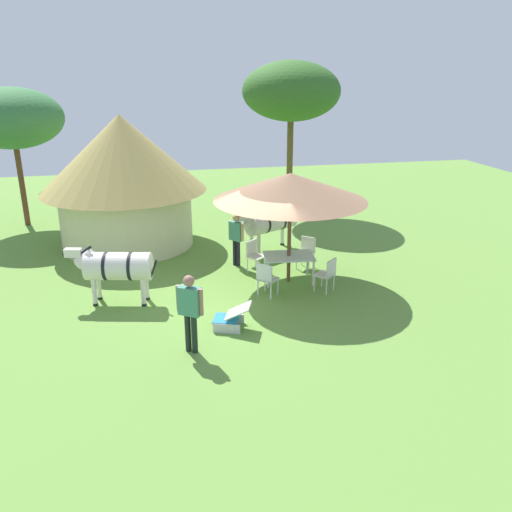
{
  "coord_description": "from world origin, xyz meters",
  "views": [
    {
      "loc": [
        -2.05,
        -11.84,
        5.47
      ],
      "look_at": [
        0.55,
        0.31,
        1.0
      ],
      "focal_mm": 36.59,
      "sensor_mm": 36.0,
      "label": 1
    }
  ],
  "objects_px": {
    "striped_lounge_chair": "(231,318)",
    "zebra_nearest_camera": "(116,267)",
    "patio_chair_west_end": "(254,254)",
    "standing_watcher": "(190,307)",
    "acacia_tree_far_lawn": "(291,92)",
    "guest_beside_umbrella": "(236,235)",
    "patio_dining_table": "(289,258)",
    "shade_umbrella": "(290,187)",
    "patio_chair_near_lawn": "(266,277)",
    "patio_chair_near_hut": "(327,273)",
    "thatched_hut": "(124,175)",
    "acacia_tree_right_background": "(12,118)",
    "zebra_by_umbrella": "(270,222)",
    "patio_chair_east_end": "(307,250)"
  },
  "relations": [
    {
      "from": "patio_chair_west_end",
      "to": "acacia_tree_right_background",
      "type": "bearing_deg",
      "value": -80.36
    },
    {
      "from": "shade_umbrella",
      "to": "patio_chair_east_end",
      "type": "height_order",
      "value": "shade_umbrella"
    },
    {
      "from": "thatched_hut",
      "to": "acacia_tree_far_lawn",
      "type": "relative_size",
      "value": 0.9
    },
    {
      "from": "patio_chair_west_end",
      "to": "guest_beside_umbrella",
      "type": "relative_size",
      "value": 0.58
    },
    {
      "from": "guest_beside_umbrella",
      "to": "zebra_by_umbrella",
      "type": "xyz_separation_m",
      "value": [
        1.26,
        1.09,
        0.0
      ]
    },
    {
      "from": "patio_chair_near_hut",
      "to": "standing_watcher",
      "type": "distance_m",
      "value": 4.42
    },
    {
      "from": "patio_chair_near_lawn",
      "to": "acacia_tree_right_background",
      "type": "distance_m",
      "value": 11.39
    },
    {
      "from": "shade_umbrella",
      "to": "patio_chair_east_end",
      "type": "xyz_separation_m",
      "value": [
        0.79,
        0.9,
        -2.09
      ]
    },
    {
      "from": "thatched_hut",
      "to": "zebra_by_umbrella",
      "type": "bearing_deg",
      "value": -19.93
    },
    {
      "from": "patio_chair_near_hut",
      "to": "acacia_tree_far_lawn",
      "type": "distance_m",
      "value": 9.2
    },
    {
      "from": "zebra_by_umbrella",
      "to": "guest_beside_umbrella",
      "type": "bearing_deg",
      "value": 103.95
    },
    {
      "from": "patio_chair_west_end",
      "to": "guest_beside_umbrella",
      "type": "height_order",
      "value": "guest_beside_umbrella"
    },
    {
      "from": "thatched_hut",
      "to": "shade_umbrella",
      "type": "height_order",
      "value": "thatched_hut"
    },
    {
      "from": "zebra_nearest_camera",
      "to": "zebra_by_umbrella",
      "type": "bearing_deg",
      "value": -43.53
    },
    {
      "from": "guest_beside_umbrella",
      "to": "acacia_tree_right_background",
      "type": "height_order",
      "value": "acacia_tree_right_background"
    },
    {
      "from": "striped_lounge_chair",
      "to": "zebra_nearest_camera",
      "type": "bearing_deg",
      "value": 72.32
    },
    {
      "from": "zebra_nearest_camera",
      "to": "patio_chair_east_end",
      "type": "bearing_deg",
      "value": -62.65
    },
    {
      "from": "acacia_tree_far_lawn",
      "to": "standing_watcher",
      "type": "bearing_deg",
      "value": -115.34
    },
    {
      "from": "acacia_tree_right_background",
      "to": "guest_beside_umbrella",
      "type": "bearing_deg",
      "value": -40.34
    },
    {
      "from": "patio_chair_near_hut",
      "to": "acacia_tree_right_background",
      "type": "relative_size",
      "value": 0.18
    },
    {
      "from": "standing_watcher",
      "to": "acacia_tree_right_background",
      "type": "relative_size",
      "value": 0.34
    },
    {
      "from": "acacia_tree_right_background",
      "to": "standing_watcher",
      "type": "bearing_deg",
      "value": -64.23
    },
    {
      "from": "shade_umbrella",
      "to": "patio_chair_near_lawn",
      "type": "relative_size",
      "value": 4.44
    },
    {
      "from": "standing_watcher",
      "to": "zebra_nearest_camera",
      "type": "distance_m",
      "value": 3.16
    },
    {
      "from": "zebra_by_umbrella",
      "to": "striped_lounge_chair",
      "type": "bearing_deg",
      "value": 130.49
    },
    {
      "from": "shade_umbrella",
      "to": "acacia_tree_far_lawn",
      "type": "bearing_deg",
      "value": 74.46
    },
    {
      "from": "zebra_by_umbrella",
      "to": "acacia_tree_far_lawn",
      "type": "bearing_deg",
      "value": -49.34
    },
    {
      "from": "patio_chair_near_hut",
      "to": "standing_watcher",
      "type": "relative_size",
      "value": 0.54
    },
    {
      "from": "striped_lounge_chair",
      "to": "guest_beside_umbrella",
      "type": "bearing_deg",
      "value": 8.22
    },
    {
      "from": "standing_watcher",
      "to": "striped_lounge_chair",
      "type": "bearing_deg",
      "value": 75.34
    },
    {
      "from": "shade_umbrella",
      "to": "standing_watcher",
      "type": "bearing_deg",
      "value": -132.35
    },
    {
      "from": "shade_umbrella",
      "to": "patio_chair_near_lawn",
      "type": "height_order",
      "value": "shade_umbrella"
    },
    {
      "from": "patio_chair_east_end",
      "to": "striped_lounge_chair",
      "type": "height_order",
      "value": "patio_chair_east_end"
    },
    {
      "from": "guest_beside_umbrella",
      "to": "acacia_tree_far_lawn",
      "type": "distance_m",
      "value": 7.54
    },
    {
      "from": "shade_umbrella",
      "to": "striped_lounge_chair",
      "type": "bearing_deg",
      "value": -129.69
    },
    {
      "from": "shade_umbrella",
      "to": "patio_dining_table",
      "type": "relative_size",
      "value": 2.83
    },
    {
      "from": "patio_chair_near_hut",
      "to": "thatched_hut",
      "type": "bearing_deg",
      "value": 94.05
    },
    {
      "from": "patio_chair_west_end",
      "to": "patio_dining_table",
      "type": "bearing_deg",
      "value": 90.0
    },
    {
      "from": "thatched_hut",
      "to": "zebra_nearest_camera",
      "type": "relative_size",
      "value": 2.34
    },
    {
      "from": "patio_dining_table",
      "to": "guest_beside_umbrella",
      "type": "distance_m",
      "value": 1.91
    },
    {
      "from": "patio_dining_table",
      "to": "patio_chair_near_hut",
      "type": "distance_m",
      "value": 1.2
    },
    {
      "from": "patio_chair_west_end",
      "to": "standing_watcher",
      "type": "height_order",
      "value": "standing_watcher"
    },
    {
      "from": "patio_chair_near_hut",
      "to": "acacia_tree_right_background",
      "type": "distance_m",
      "value": 12.49
    },
    {
      "from": "zebra_nearest_camera",
      "to": "patio_chair_west_end",
      "type": "bearing_deg",
      "value": -56.66
    },
    {
      "from": "standing_watcher",
      "to": "acacia_tree_right_background",
      "type": "xyz_separation_m",
      "value": [
        -5.08,
        10.53,
        2.83
      ]
    },
    {
      "from": "standing_watcher",
      "to": "acacia_tree_far_lawn",
      "type": "xyz_separation_m",
      "value": [
        4.95,
        10.45,
        3.64
      ]
    },
    {
      "from": "thatched_hut",
      "to": "striped_lounge_chair",
      "type": "height_order",
      "value": "thatched_hut"
    },
    {
      "from": "patio_dining_table",
      "to": "zebra_by_umbrella",
      "type": "height_order",
      "value": "zebra_by_umbrella"
    },
    {
      "from": "guest_beside_umbrella",
      "to": "zebra_by_umbrella",
      "type": "relative_size",
      "value": 0.72
    },
    {
      "from": "guest_beside_umbrella",
      "to": "standing_watcher",
      "type": "bearing_deg",
      "value": 121.68
    }
  ]
}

